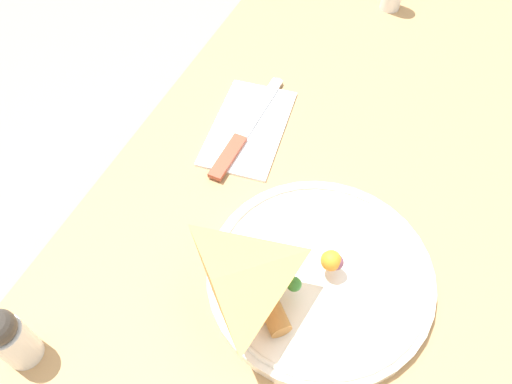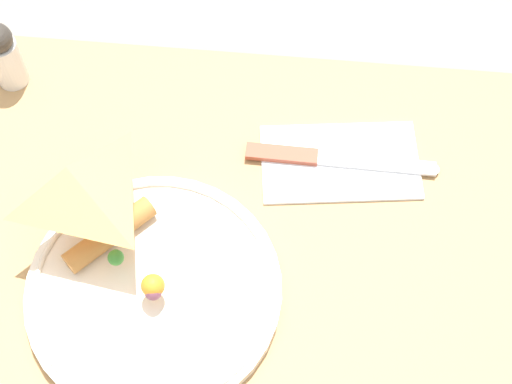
# 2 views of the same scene
# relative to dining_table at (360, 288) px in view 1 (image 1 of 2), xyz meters

# --- Properties ---
(dining_table) EXTENTS (1.28, 0.75, 0.75)m
(dining_table) POSITION_rel_dining_table_xyz_m (0.00, 0.00, 0.00)
(dining_table) COLOR #A87F51
(dining_table) RESTS_ON ground_plane
(plate_pizza) EXTENTS (0.26, 0.26, 0.06)m
(plate_pizza) POSITION_rel_dining_table_xyz_m (-0.07, 0.05, 0.12)
(plate_pizza) COLOR silver
(plate_pizza) RESTS_ON dining_table
(napkin_folded) EXTENTS (0.19, 0.12, 0.00)m
(napkin_folded) POSITION_rel_dining_table_xyz_m (0.12, 0.23, 0.11)
(napkin_folded) COLOR silver
(napkin_folded) RESTS_ON dining_table
(butter_knife) EXTENTS (0.22, 0.02, 0.01)m
(butter_knife) POSITION_rel_dining_table_xyz_m (0.11, 0.23, 0.11)
(butter_knife) COLOR #99422D
(butter_knife) RESTS_ON napkin_folded
(pepper_shaker) EXTENTS (0.04, 0.04, 0.09)m
(pepper_shaker) POSITION_rel_dining_table_xyz_m (-0.27, 0.31, 0.15)
(pepper_shaker) COLOR silver
(pepper_shaker) RESTS_ON dining_table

